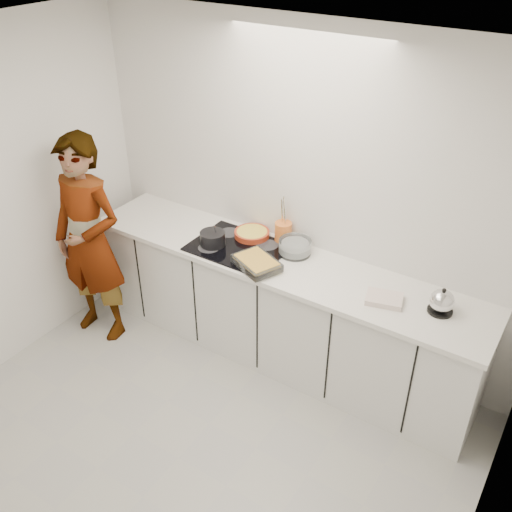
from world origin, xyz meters
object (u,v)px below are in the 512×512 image
Objects in this scene: tart_dish at (252,233)px; baking_dish at (257,263)px; utensil_crock at (283,232)px; kettle at (442,302)px; hob at (238,247)px; mixing_bowl at (295,248)px; saucepan at (213,239)px; cook at (89,241)px.

baking_dish is at bearing -52.23° from tart_dish.
utensil_crock is at bearing 94.46° from baking_dish.
tart_dish is at bearing 175.10° from kettle.
hob is at bearing -177.97° from kettle.
saucepan is at bearing -156.76° from mixing_bowl.
tart_dish is 1.29× the size of mixing_bowl.
mixing_bowl is 0.20m from utensil_crock.
mixing_bowl is at bearing 174.47° from kettle.
utensil_crock reaches higher than hob.
utensil_crock is at bearing 25.73° from cook.
saucepan is at bearing 170.29° from baking_dish.
cook is (-1.08, -0.73, -0.06)m from tart_dish.
cook is at bearing -153.59° from hob.
saucepan is 0.51× the size of baking_dish.
utensil_crock is at bearing 147.91° from mixing_bowl.
saucepan is (-0.18, -0.28, 0.03)m from tart_dish.
cook is at bearing -167.40° from kettle.
saucepan reaches higher than utensil_crock.
tart_dish is 2.05× the size of utensil_crock.
mixing_bowl is (0.13, 0.33, 0.00)m from baking_dish.
tart_dish is 0.33m from saucepan.
utensil_crock is (-0.03, 0.44, 0.03)m from baking_dish.
hob is 2.69× the size of mixing_bowl.
hob is 0.44m from mixing_bowl.
tart_dish is at bearing 89.47° from hob.
baking_dish reaches higher than tart_dish.
tart_dish is 1.31m from cook.
kettle is at bearing -5.53° from mixing_bowl.
hob is at bearing 20.68° from cook.
tart_dish is 1.58m from kettle.
mixing_bowl is 1.17m from kettle.
utensil_crock is at bearing 40.19° from saucepan.
mixing_bowl is 0.15× the size of cook.
saucepan is 0.56m from utensil_crock.
baking_dish is 0.23× the size of cook.
kettle is at bearing -9.28° from utensil_crock.
cook is at bearing -146.12° from tart_dish.
cook is (-1.36, -0.37, -0.07)m from baking_dish.
kettle is at bearing 2.03° from hob.
utensil_crock is at bearing 170.72° from kettle.
kettle is at bearing -4.90° from tart_dish.
saucepan reaches higher than mixing_bowl.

